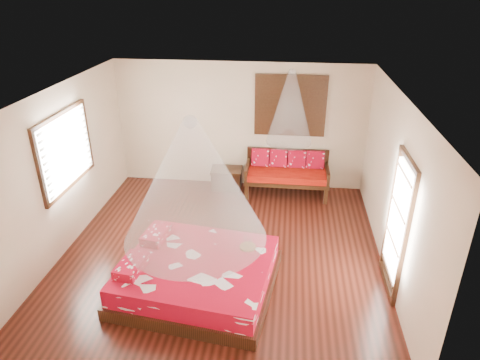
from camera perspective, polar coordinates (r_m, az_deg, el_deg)
name	(u,v)px	position (r m, az deg, el deg)	size (l,w,h in m)	color
room	(221,179)	(6.99, -2.56, 0.13)	(5.54, 5.54, 2.84)	black
bed	(197,274)	(6.76, -5.79, -12.40)	(2.51, 2.32, 0.65)	black
daybed	(287,171)	(9.44, 6.28, 1.17)	(1.81, 0.80, 0.95)	black
storage_chest	(227,178)	(9.71, -1.80, 0.22)	(0.70, 0.52, 0.48)	black
shutter_panel	(290,106)	(9.28, 6.72, 9.80)	(1.52, 0.06, 1.32)	black
window_left	(66,150)	(7.91, -22.17, 3.69)	(0.10, 1.74, 1.34)	black
glazed_door	(397,226)	(6.74, 20.18, -5.77)	(0.08, 1.02, 2.16)	black
wine_tray	(248,245)	(6.84, 1.05, -8.62)	(0.26, 0.26, 0.21)	brown
mosquito_net_main	(193,181)	(5.91, -6.26, -0.14)	(2.06, 2.06, 1.80)	white
mosquito_net_daybed	(290,107)	(8.80, 6.72, 9.60)	(0.96, 0.96, 1.50)	white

